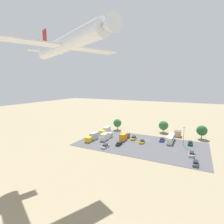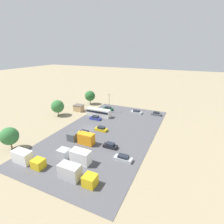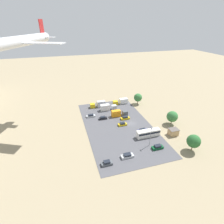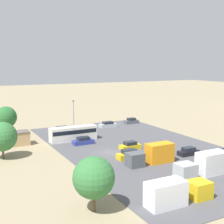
{
  "view_description": "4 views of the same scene",
  "coord_description": "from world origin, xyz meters",
  "px_view_note": "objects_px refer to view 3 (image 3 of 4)",
  "views": [
    {
      "loc": [
        -22.39,
        81.43,
        27.23
      ],
      "look_at": [
        5.64,
        24.77,
        17.18
      ],
      "focal_mm": 28.0,
      "sensor_mm": 36.0,
      "label": 1
    },
    {
      "loc": [
        47.19,
        30.84,
        26.52
      ],
      "look_at": [
        -1.79,
        8.18,
        6.9
      ],
      "focal_mm": 28.0,
      "sensor_mm": 36.0,
      "label": 2
    },
    {
      "loc": [
        -67.33,
        30.41,
        44.83
      ],
      "look_at": [
        3.2,
        9.01,
        6.2
      ],
      "focal_mm": 28.0,
      "sensor_mm": 36.0,
      "label": 3
    },
    {
      "loc": [
        51.33,
        -26.29,
        16.9
      ],
      "look_at": [
        -5.49,
        3.43,
        6.91
      ],
      "focal_mm": 50.0,
      "sensor_mm": 36.0,
      "label": 4
    }
  ],
  "objects_px": {
    "parked_car_1": "(103,118)",
    "shed_building": "(173,132)",
    "parked_car_2": "(122,124)",
    "parked_car_6": "(91,116)",
    "parked_car_3": "(107,163)",
    "parked_car_5": "(125,118)",
    "airplane": "(20,41)",
    "parked_car_4": "(143,131)",
    "parked_truck_0": "(119,113)",
    "parked_car_0": "(127,156)",
    "parked_truck_1": "(108,107)",
    "parked_truck_2": "(99,104)",
    "parked_car_7": "(158,147)",
    "parked_truck_3": "(121,101)",
    "bus": "(148,133)"
  },
  "relations": [
    {
      "from": "parked_car_1",
      "to": "parked_car_7",
      "type": "distance_m",
      "value": 32.41
    },
    {
      "from": "bus",
      "to": "parked_truck_1",
      "type": "relative_size",
      "value": 1.14
    },
    {
      "from": "parked_car_3",
      "to": "parked_car_5",
      "type": "xyz_separation_m",
      "value": [
        28.07,
        -17.43,
        0.02
      ]
    },
    {
      "from": "parked_car_0",
      "to": "airplane",
      "type": "relative_size",
      "value": 0.12
    },
    {
      "from": "parked_truck_2",
      "to": "airplane",
      "type": "distance_m",
      "value": 50.23
    },
    {
      "from": "parked_car_0",
      "to": "parked_car_3",
      "type": "distance_m",
      "value": 8.35
    },
    {
      "from": "parked_truck_0",
      "to": "airplane",
      "type": "height_order",
      "value": "airplane"
    },
    {
      "from": "parked_car_1",
      "to": "parked_car_2",
      "type": "relative_size",
      "value": 0.98
    },
    {
      "from": "parked_car_2",
      "to": "parked_truck_3",
      "type": "distance_m",
      "value": 24.87
    },
    {
      "from": "parked_car_0",
      "to": "parked_truck_3",
      "type": "bearing_deg",
      "value": -16.87
    },
    {
      "from": "shed_building",
      "to": "parked_car_3",
      "type": "bearing_deg",
      "value": 105.49
    },
    {
      "from": "parked_car_0",
      "to": "parked_car_4",
      "type": "distance_m",
      "value": 18.52
    },
    {
      "from": "parked_truck_1",
      "to": "parked_truck_2",
      "type": "bearing_deg",
      "value": -144.88
    },
    {
      "from": "parked_car_5",
      "to": "shed_building",
      "type": "bearing_deg",
      "value": 39.2
    },
    {
      "from": "parked_car_1",
      "to": "parked_truck_3",
      "type": "height_order",
      "value": "parked_truck_3"
    },
    {
      "from": "parked_truck_2",
      "to": "shed_building",
      "type": "bearing_deg",
      "value": -145.89
    },
    {
      "from": "parked_car_1",
      "to": "shed_building",
      "type": "bearing_deg",
      "value": -130.28
    },
    {
      "from": "bus",
      "to": "parked_truck_3",
      "type": "xyz_separation_m",
      "value": [
        35.31,
        -0.17,
        -0.27
      ]
    },
    {
      "from": "parked_car_5",
      "to": "parked_truck_0",
      "type": "height_order",
      "value": "parked_truck_0"
    },
    {
      "from": "parked_car_5",
      "to": "parked_truck_2",
      "type": "bearing_deg",
      "value": -151.95
    },
    {
      "from": "parked_car_6",
      "to": "parked_truck_1",
      "type": "distance_m",
      "value": 11.82
    },
    {
      "from": "parked_car_2",
      "to": "parked_car_7",
      "type": "height_order",
      "value": "parked_car_7"
    },
    {
      "from": "parked_car_6",
      "to": "parked_truck_3",
      "type": "relative_size",
      "value": 0.52
    },
    {
      "from": "parked_car_2",
      "to": "parked_car_6",
      "type": "relative_size",
      "value": 0.91
    },
    {
      "from": "parked_truck_0",
      "to": "parked_car_2",
      "type": "bearing_deg",
      "value": -7.39
    },
    {
      "from": "parked_car_3",
      "to": "parked_car_5",
      "type": "height_order",
      "value": "parked_car_5"
    },
    {
      "from": "parked_car_0",
      "to": "parked_car_1",
      "type": "height_order",
      "value": "parked_car_0"
    },
    {
      "from": "parked_truck_0",
      "to": "parked_car_7",
      "type": "bearing_deg",
      "value": 11.52
    },
    {
      "from": "parked_truck_2",
      "to": "parked_car_0",
      "type": "bearing_deg",
      "value": -179.4
    },
    {
      "from": "parked_car_1",
      "to": "parked_car_4",
      "type": "relative_size",
      "value": 0.92
    },
    {
      "from": "parked_car_5",
      "to": "airplane",
      "type": "relative_size",
      "value": 0.12
    },
    {
      "from": "parked_car_2",
      "to": "parked_car_4",
      "type": "xyz_separation_m",
      "value": [
        -7.9,
        -6.83,
        0.01
      ]
    },
    {
      "from": "bus",
      "to": "parked_car_4",
      "type": "xyz_separation_m",
      "value": [
        3.8,
        0.77,
        -1.04
      ]
    },
    {
      "from": "parked_car_2",
      "to": "parked_car_4",
      "type": "height_order",
      "value": "parked_car_4"
    },
    {
      "from": "parked_truck_3",
      "to": "parked_truck_1",
      "type": "bearing_deg",
      "value": 119.25
    },
    {
      "from": "parked_car_6",
      "to": "bus",
      "type": "bearing_deg",
      "value": 40.29
    },
    {
      "from": "parked_car_0",
      "to": "parked_truck_0",
      "type": "xyz_separation_m",
      "value": [
        30.9,
        -7.11,
        0.89
      ]
    },
    {
      "from": "parked_truck_0",
      "to": "parked_truck_3",
      "type": "distance_m",
      "value": 15.53
    },
    {
      "from": "airplane",
      "to": "parked_car_3",
      "type": "bearing_deg",
      "value": 152.21
    },
    {
      "from": "parked_car_5",
      "to": "parked_truck_0",
      "type": "xyz_separation_m",
      "value": [
        4.3,
        2.1,
        0.83
      ]
    },
    {
      "from": "parked_car_4",
      "to": "parked_car_2",
      "type": "bearing_deg",
      "value": 40.84
    },
    {
      "from": "parked_truck_3",
      "to": "parked_car_7",
      "type": "bearing_deg",
      "value": 179.39
    },
    {
      "from": "parked_car_3",
      "to": "parked_truck_2",
      "type": "relative_size",
      "value": 0.46
    },
    {
      "from": "bus",
      "to": "parked_car_4",
      "type": "bearing_deg",
      "value": 11.48
    },
    {
      "from": "parked_car_3",
      "to": "parked_truck_0",
      "type": "bearing_deg",
      "value": -25.34
    },
    {
      "from": "parked_car_2",
      "to": "parked_car_0",
      "type": "bearing_deg",
      "value": 164.65
    },
    {
      "from": "parked_car_3",
      "to": "parked_car_7",
      "type": "relative_size",
      "value": 0.88
    },
    {
      "from": "parked_car_2",
      "to": "parked_car_5",
      "type": "distance_m",
      "value": 6.2
    },
    {
      "from": "parked_car_6",
      "to": "airplane",
      "type": "xyz_separation_m",
      "value": [
        -2.34,
        25.44,
        37.26
      ]
    },
    {
      "from": "parked_car_1",
      "to": "parked_car_3",
      "type": "bearing_deg",
      "value": 168.14
    }
  ]
}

